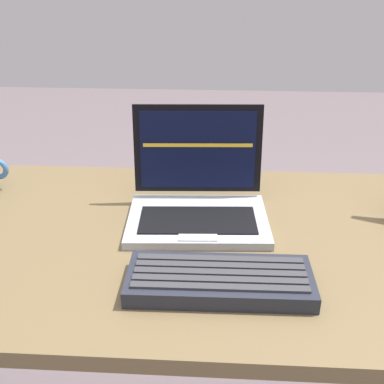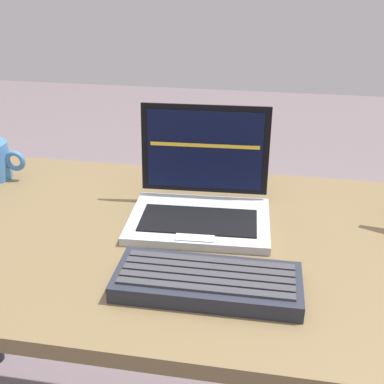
# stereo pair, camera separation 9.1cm
# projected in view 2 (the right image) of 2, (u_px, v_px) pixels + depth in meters

# --- Properties ---
(desk) EXTENTS (1.66, 0.65, 0.73)m
(desk) POSITION_uv_depth(u_px,v_px,m) (218.00, 274.00, 0.97)
(desk) COLOR brown
(desk) RESTS_ON ground
(laptop_front) EXTENTS (0.29, 0.24, 0.22)m
(laptop_front) POSITION_uv_depth(u_px,v_px,m) (201.00, 198.00, 0.98)
(laptop_front) COLOR #B2BBC4
(laptop_front) RESTS_ON desk
(external_keyboard) EXTENTS (0.31, 0.13, 0.03)m
(external_keyboard) POSITION_uv_depth(u_px,v_px,m) (208.00, 281.00, 0.78)
(external_keyboard) COLOR #232732
(external_keyboard) RESTS_ON desk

